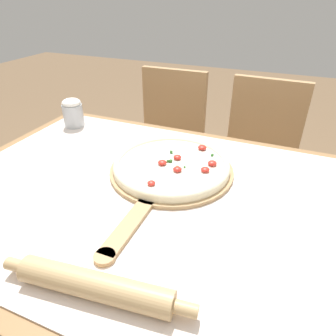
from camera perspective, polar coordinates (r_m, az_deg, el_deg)
ground_plane at (r=1.48m, az=-4.00°, el=-29.31°), size 10.00×10.00×0.00m
dining_table at (r=0.97m, az=-5.42°, el=-9.91°), size 1.23×0.95×0.77m
towel_cloth at (r=0.90m, az=-5.79°, el=-4.32°), size 1.15×0.87×0.00m
pizza_peel at (r=0.96m, az=0.17°, el=-1.01°), size 0.40×0.62×0.01m
pizza at (r=0.97m, az=0.72°, el=0.60°), size 0.37×0.37×0.03m
rolling_pin at (r=0.63m, az=-13.70°, el=-20.92°), size 0.40×0.09×0.05m
chair_left at (r=1.77m, az=0.02°, el=5.70°), size 0.40×0.40×0.91m
chair_right at (r=1.67m, az=16.75°, el=2.52°), size 0.42×0.42×0.91m
flour_cup at (r=1.35m, az=-17.68°, el=10.08°), size 0.08×0.08×0.12m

